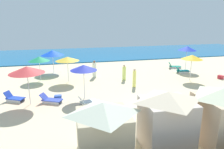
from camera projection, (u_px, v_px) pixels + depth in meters
The scene contains 22 objects.
ground_plane at pixel (156, 115), 12.26m from camera, with size 60.00×60.00×0.00m, color beige.
ocean at pixel (96, 54), 33.94m from camera, with size 60.00×13.77×0.12m, color #17629A.
cabana_0 at pixel (103, 130), 8.22m from camera, with size 2.35×2.14×2.49m.
cabana_1 at pixel (166, 119), 8.93m from camera, with size 2.37×2.09×2.65m.
cabana_2 at pixel (220, 115), 9.27m from camera, with size 2.14×2.40×2.69m.
umbrella_0 at pixel (192, 57), 18.77m from camera, with size 1.92×1.92×2.44m.
umbrella_1 at pixel (67, 59), 18.25m from camera, with size 2.13×2.13×2.35m.
umbrella_2 at pixel (52, 53), 21.57m from camera, with size 2.42×2.42×2.44m.
umbrella_3 at pixel (84, 68), 14.40m from camera, with size 1.93×1.93×2.50m.
lounge_chair_3_0 at pixel (88, 102), 13.65m from camera, with size 1.33×0.87×0.63m.
umbrella_4 at pixel (39, 59), 18.80m from camera, with size 1.94×1.94×2.27m.
umbrella_5 at pixel (27, 70), 13.23m from camera, with size 2.29×2.29×2.66m.
lounge_chair_5_0 at pixel (14, 98), 14.30m from camera, with size 1.48×1.14×0.70m.
lounge_chair_5_1 at pixel (51, 100), 14.05m from camera, with size 1.61×1.18×0.63m.
umbrella_6 at pixel (187, 48), 22.35m from camera, with size 1.97×1.97×2.76m.
lounge_chair_6_0 at pixel (174, 66), 24.04m from camera, with size 1.56×1.02×0.72m.
lounge_chair_6_1 at pixel (182, 70), 22.03m from camera, with size 1.51×0.88×0.67m.
beachgoer_1 at pixel (94, 70), 20.16m from camera, with size 0.55×0.55×1.70m.
beachgoer_2 at pixel (134, 78), 17.21m from camera, with size 0.39×0.39×1.62m.
beachgoer_4 at pixel (124, 73), 19.24m from camera, with size 0.47×0.47×1.50m.
cooler_box_0 at pixel (58, 98), 14.56m from camera, with size 0.49×0.37×0.34m, color #3057AE.
cooler_box_1 at pixel (221, 77), 19.74m from camera, with size 0.46×0.36×0.35m, color red.
Camera 1 is at (-5.16, -10.26, 5.62)m, focal length 32.44 mm.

